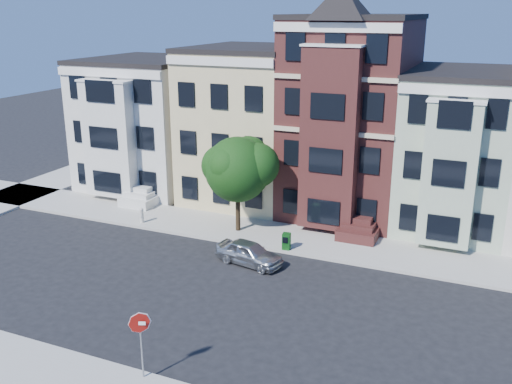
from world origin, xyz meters
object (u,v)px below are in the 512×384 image
at_px(fire_hydrant, 142,217).
at_px(newspaper_box, 286,241).
at_px(street_tree, 238,174).
at_px(stop_sign, 141,341).
at_px(parked_car, 249,253).

bearing_deg(fire_hydrant, newspaper_box, -1.95).
bearing_deg(street_tree, stop_sign, -78.42).
distance_m(street_tree, newspaper_box, 4.92).
bearing_deg(newspaper_box, street_tree, 151.51).
xyz_separation_m(newspaper_box, stop_sign, (-0.70, -12.60, 0.99)).
height_order(parked_car, newspaper_box, parked_car).
bearing_deg(parked_car, street_tree, 43.40).
distance_m(street_tree, fire_hydrant, 6.77).
distance_m(parked_car, stop_sign, 10.43).
bearing_deg(parked_car, fire_hydrant, 83.84).
xyz_separation_m(parked_car, newspaper_box, (1.21, 2.23, -0.01)).
relative_size(newspaper_box, stop_sign, 0.32).
xyz_separation_m(street_tree, fire_hydrant, (-5.92, -1.20, -3.07)).
height_order(fire_hydrant, stop_sign, stop_sign).
xyz_separation_m(newspaper_box, fire_hydrant, (-9.52, 0.32, -0.09)).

